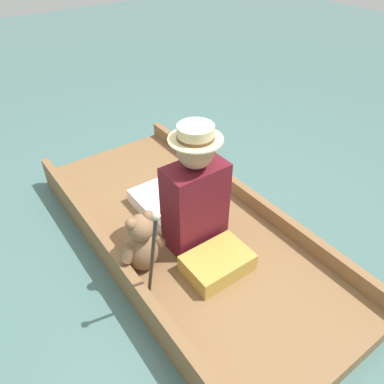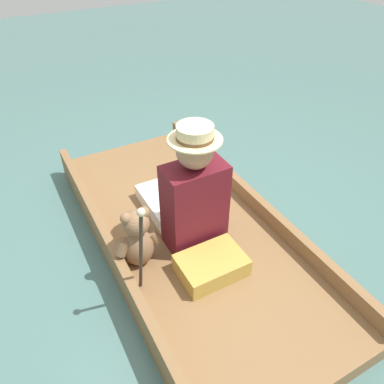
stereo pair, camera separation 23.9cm
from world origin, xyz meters
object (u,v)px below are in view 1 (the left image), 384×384
(teddy_bear, at_px, (142,244))
(wine_glass, at_px, (196,176))
(seated_person, at_px, (187,196))
(walking_cane, at_px, (153,250))

(teddy_bear, relative_size, wine_glass, 1.85)
(seated_person, distance_m, walking_cane, 0.61)
(wine_glass, bearing_deg, walking_cane, -137.91)
(seated_person, height_order, walking_cane, seated_person)
(teddy_bear, bearing_deg, walking_cane, -104.72)
(seated_person, bearing_deg, walking_cane, -151.30)
(seated_person, xyz_separation_m, teddy_bear, (-0.41, -0.10, -0.12))
(teddy_bear, bearing_deg, seated_person, 13.22)
(teddy_bear, xyz_separation_m, walking_cane, (-0.07, -0.27, 0.23))
(seated_person, height_order, teddy_bear, seated_person)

